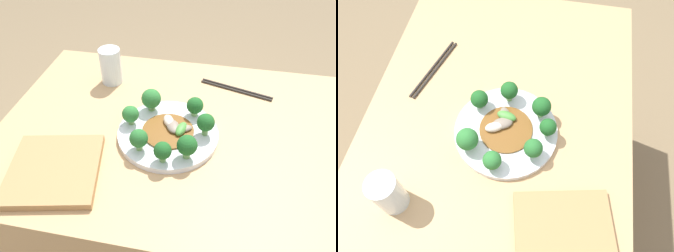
% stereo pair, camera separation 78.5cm
% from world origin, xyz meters
% --- Properties ---
extents(table, '(1.03, 0.72, 0.75)m').
position_xyz_m(table, '(0.00, 0.00, 0.37)').
color(table, tan).
rests_on(table, ground_plane).
extents(plate, '(0.27, 0.27, 0.02)m').
position_xyz_m(plate, '(-0.03, -0.03, 0.75)').
color(plate, silver).
rests_on(plate, table).
extents(broccoli_east, '(0.05, 0.05, 0.06)m').
position_xyz_m(broccoli_east, '(0.06, -0.02, 0.80)').
color(broccoli_east, '#70A356').
rests_on(broccoli_east, plate).
extents(broccoli_south, '(0.04, 0.04, 0.06)m').
position_xyz_m(broccoli_south, '(-0.03, -0.14, 0.80)').
color(broccoli_south, '#70A356').
rests_on(broccoli_south, plate).
extents(broccoli_northeast, '(0.05, 0.05, 0.06)m').
position_xyz_m(broccoli_northeast, '(0.03, 0.05, 0.79)').
color(broccoli_northeast, '#89B76B').
rests_on(broccoli_northeast, plate).
extents(broccoli_west, '(0.05, 0.05, 0.06)m').
position_xyz_m(broccoli_west, '(-0.14, -0.02, 0.79)').
color(broccoli_west, '#7AAD5B').
rests_on(broccoli_west, plate).
extents(broccoli_southwest, '(0.05, 0.05, 0.06)m').
position_xyz_m(broccoli_southwest, '(-0.09, -0.11, 0.80)').
color(broccoli_southwest, '#7AAD5B').
rests_on(broccoli_southwest, plate).
extents(broccoli_northwest, '(0.06, 0.06, 0.07)m').
position_xyz_m(broccoli_northwest, '(-0.10, 0.05, 0.80)').
color(broccoli_northwest, '#7AAD5B').
rests_on(broccoli_northwest, plate).
extents(broccoli_southeast, '(0.05, 0.05, 0.07)m').
position_xyz_m(broccoli_southeast, '(0.03, -0.11, 0.80)').
color(broccoli_southeast, '#7AAD5B').
rests_on(broccoli_southeast, plate).
extents(stirfry_center, '(0.14, 0.14, 0.02)m').
position_xyz_m(stirfry_center, '(-0.03, -0.02, 0.77)').
color(stirfry_center, brown).
rests_on(stirfry_center, plate).
extents(drinking_glass, '(0.07, 0.07, 0.12)m').
position_xyz_m(drinking_glass, '(-0.26, 0.19, 0.80)').
color(drinking_glass, silver).
rests_on(drinking_glass, table).
extents(chopsticks, '(0.23, 0.08, 0.01)m').
position_xyz_m(chopsticks, '(0.14, 0.22, 0.75)').
color(chopsticks, '#2D2823').
rests_on(chopsticks, table).
extents(cutting_board, '(0.25, 0.26, 0.02)m').
position_xyz_m(cutting_board, '(-0.28, -0.21, 0.76)').
color(cutting_board, '#AD7F4C').
rests_on(cutting_board, table).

